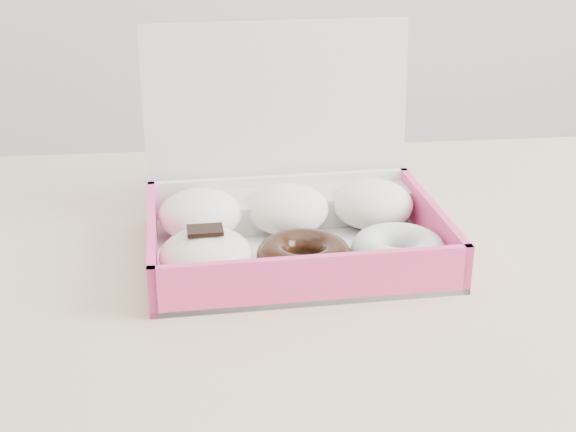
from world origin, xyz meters
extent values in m
cube|color=#D1BC8A|center=(0.00, 0.00, 0.73)|extent=(1.20, 0.80, 0.04)
cylinder|color=#D1BC8A|center=(-0.55, 0.35, 0.35)|extent=(0.05, 0.05, 0.71)
cube|color=silver|center=(-0.19, 0.05, 0.75)|extent=(0.30, 0.22, 0.01)
cube|color=#FA4088|center=(-0.19, -0.05, 0.77)|extent=(0.29, 0.02, 0.05)
cube|color=silver|center=(-0.19, 0.15, 0.77)|extent=(0.29, 0.02, 0.05)
cube|color=#FA4088|center=(-0.33, 0.05, 0.77)|extent=(0.02, 0.21, 0.05)
cube|color=#FA4088|center=(-0.05, 0.06, 0.77)|extent=(0.02, 0.21, 0.05)
cube|color=silver|center=(-0.20, 0.17, 0.86)|extent=(0.29, 0.04, 0.21)
ellipsoid|color=white|center=(-0.28, 0.10, 0.78)|extent=(0.09, 0.09, 0.05)
ellipsoid|color=white|center=(-0.19, 0.10, 0.78)|extent=(0.09, 0.09, 0.05)
ellipsoid|color=white|center=(-0.10, 0.11, 0.78)|extent=(0.09, 0.09, 0.05)
ellipsoid|color=beige|center=(-0.28, 0.00, 0.78)|extent=(0.09, 0.09, 0.05)
cube|color=black|center=(-0.28, 0.00, 0.81)|extent=(0.03, 0.02, 0.00)
torus|color=black|center=(-0.19, 0.00, 0.77)|extent=(0.10, 0.10, 0.03)
torus|color=white|center=(-0.10, 0.01, 0.77)|extent=(0.10, 0.10, 0.03)
cube|color=white|center=(-0.18, 0.19, 0.77)|extent=(0.26, 0.22, 0.04)
camera|label=1|loc=(-0.28, -0.67, 1.10)|focal=50.00mm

